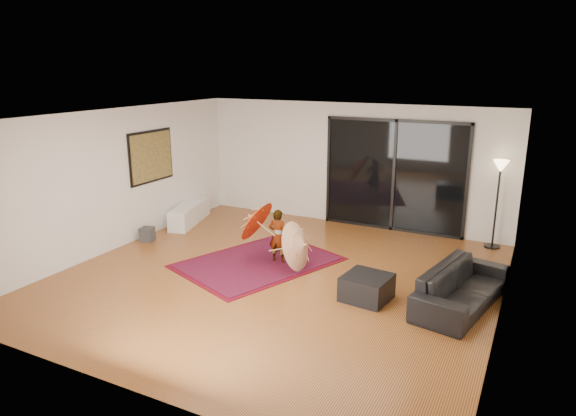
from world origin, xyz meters
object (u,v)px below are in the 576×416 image
Objects in this scene: media_console at (190,213)px; sofa at (462,287)px; child at (278,236)px; ottoman at (367,287)px.

media_console is 0.78× the size of sofa.
sofa reaches higher than media_console.
child is (-3.26, 0.32, 0.20)m from sofa.
child is at bearing 158.82° from ottoman.
child is (-1.93, 0.75, 0.31)m from ottoman.
child is at bearing -38.99° from media_console.
media_console is at bearing -26.25° from child.
ottoman is (4.87, -2.00, -0.03)m from media_console.
media_console is 2.39× the size of ottoman.
child is at bearing 95.80° from sofa.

